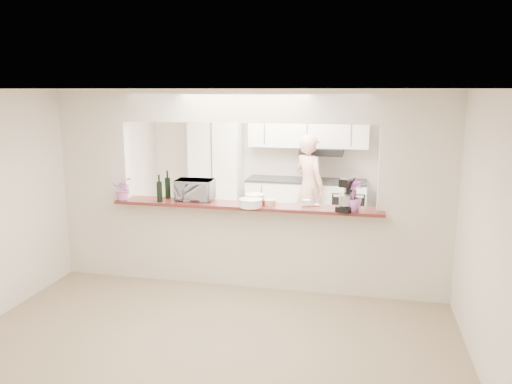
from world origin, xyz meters
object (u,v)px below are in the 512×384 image
(toaster_oven, at_px, (195,190))
(person, at_px, (309,187))
(stand_mixer, at_px, (347,196))
(refrigerator, at_px, (400,189))

(toaster_oven, relative_size, person, 0.27)
(toaster_oven, height_order, stand_mixer, stand_mixer)
(refrigerator, distance_m, stand_mixer, 2.93)
(stand_mixer, relative_size, person, 0.22)
(toaster_oven, distance_m, person, 2.59)
(person, bearing_deg, stand_mixer, 148.93)
(refrigerator, relative_size, person, 0.96)
(toaster_oven, bearing_deg, stand_mixer, -8.50)
(refrigerator, distance_m, person, 1.55)
(toaster_oven, relative_size, stand_mixer, 1.22)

